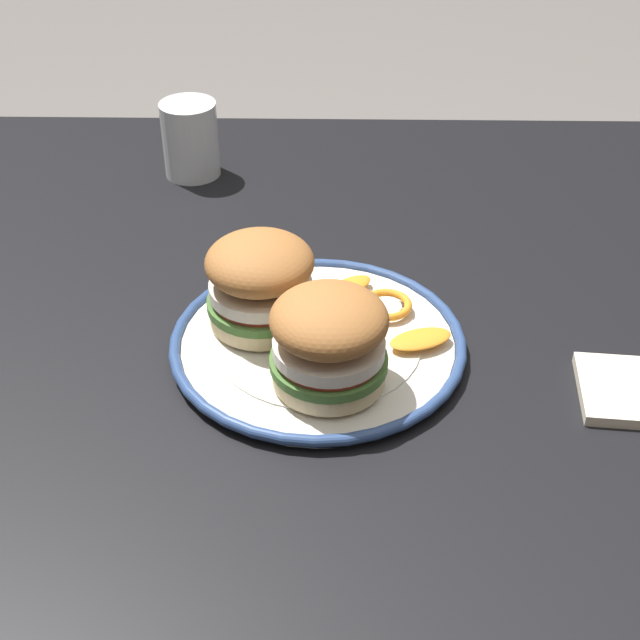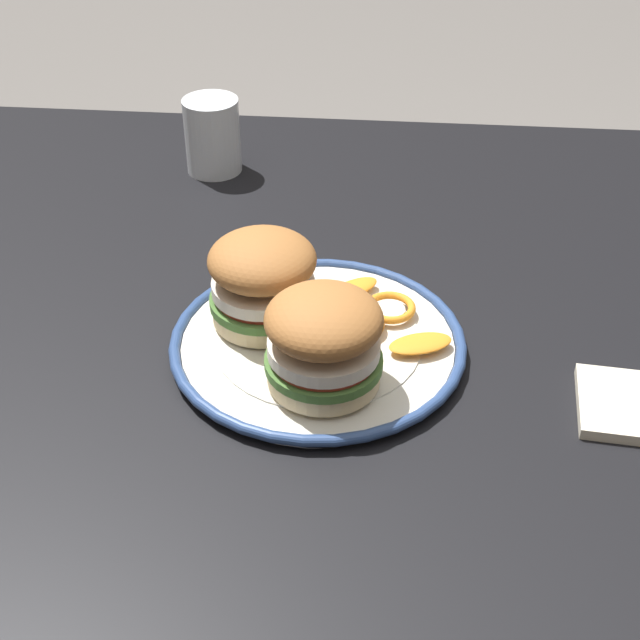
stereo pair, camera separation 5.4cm
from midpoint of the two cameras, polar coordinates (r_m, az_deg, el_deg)
The scene contains 9 objects.
dining_table at distance 1.06m, azimuth -1.55°, elevation -3.59°, with size 1.30×1.09×0.71m.
dinner_plate at distance 0.96m, azimuth -1.63°, elevation -1.51°, with size 0.32×0.32×0.02m.
sandwich_half_left at distance 0.87m, azimuth -1.23°, elevation -1.25°, with size 0.16×0.16×0.10m.
sandwich_half_right at distance 0.95m, azimuth -5.44°, elevation 2.45°, with size 0.15×0.15×0.10m.
orange_peel_curled at distance 0.99m, azimuth 2.69°, elevation 0.97°, with size 0.07×0.07×0.01m.
orange_peel_strip_long at distance 0.94m, azimuth 4.77°, elevation -1.25°, with size 0.08×0.06×0.01m.
orange_peel_strip_short at distance 1.02m, azimuth 0.18°, elevation 2.05°, with size 0.07×0.07×0.01m.
orange_peel_small_curl at distance 0.96m, azimuth 0.99°, elevation -0.20°, with size 0.06×0.06×0.01m.
drinking_glass at distance 1.30m, azimuth -9.40°, elevation 10.93°, with size 0.08×0.08×0.11m.
Camera 1 is at (-0.02, 0.81, 1.31)m, focal length 50.47 mm.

